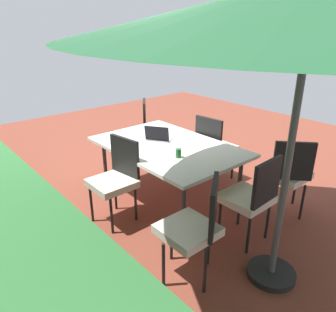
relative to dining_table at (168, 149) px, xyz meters
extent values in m
cube|color=brown|center=(0.00, 0.00, -0.70)|extent=(10.00, 10.00, 0.02)
cube|color=silver|center=(0.00, 0.00, 0.03)|extent=(1.89, 1.24, 0.04)
cylinder|color=#333333|center=(-0.79, -0.47, -0.34)|extent=(0.05, 0.05, 0.70)
cylinder|color=#333333|center=(0.79, -0.47, -0.34)|extent=(0.05, 0.05, 0.70)
cylinder|color=#333333|center=(-0.79, 0.47, -0.34)|extent=(0.05, 0.05, 0.70)
cylinder|color=#333333|center=(0.79, 0.47, -0.34)|extent=(0.05, 0.05, 0.70)
cylinder|color=#4C4C4C|center=(-1.74, 0.24, 0.51)|extent=(0.06, 0.06, 2.40)
cone|color=#1E512D|center=(-1.74, 0.24, 1.56)|extent=(3.39, 3.39, 0.39)
cylinder|color=black|center=(-1.74, 0.24, -0.66)|extent=(0.44, 0.44, 0.06)
cube|color=beige|center=(1.22, -0.81, -0.20)|extent=(0.46, 0.46, 0.08)
cube|color=black|center=(1.34, -0.64, 0.06)|extent=(0.37, 0.30, 0.45)
cylinder|color=black|center=(0.97, -0.84, -0.47)|extent=(0.03, 0.03, 0.45)
cylinder|color=black|center=(1.25, -1.06, -0.47)|extent=(0.03, 0.03, 0.45)
cylinder|color=black|center=(1.18, -0.55, -0.47)|extent=(0.03, 0.03, 0.45)
cylinder|color=black|center=(1.47, -0.77, -0.47)|extent=(0.03, 0.03, 0.45)
cube|color=beige|center=(-1.17, -0.85, -0.20)|extent=(0.46, 0.46, 0.08)
cube|color=black|center=(-1.32, -0.70, 0.06)|extent=(0.35, 0.32, 0.45)
cylinder|color=black|center=(-1.19, -1.11, -0.47)|extent=(0.03, 0.03, 0.45)
cylinder|color=black|center=(-0.92, -0.87, -0.47)|extent=(0.03, 0.03, 0.45)
cylinder|color=black|center=(-1.43, -0.84, -0.47)|extent=(0.03, 0.03, 0.45)
cylinder|color=black|center=(-1.16, -0.60, -0.47)|extent=(0.03, 0.03, 0.45)
cube|color=beige|center=(-0.04, -0.89, -0.20)|extent=(0.46, 0.46, 0.08)
cube|color=black|center=(-0.06, -0.68, 0.06)|extent=(0.44, 0.08, 0.45)
cylinder|color=black|center=(-0.21, -1.09, -0.47)|extent=(0.03, 0.03, 0.45)
cylinder|color=black|center=(0.15, -1.06, -0.47)|extent=(0.03, 0.03, 0.45)
cylinder|color=black|center=(-0.24, -0.73, -0.47)|extent=(0.03, 0.03, 0.45)
cylinder|color=black|center=(0.12, -0.70, -0.47)|extent=(0.03, 0.03, 0.45)
cube|color=beige|center=(-1.21, 0.81, -0.20)|extent=(0.46, 0.46, 0.08)
cube|color=black|center=(-1.38, 0.69, 0.06)|extent=(0.30, 0.37, 0.45)
cylinder|color=black|center=(-0.96, 0.78, -0.47)|extent=(0.03, 0.03, 0.45)
cylinder|color=black|center=(-1.18, 1.07, -0.47)|extent=(0.03, 0.03, 0.45)
cylinder|color=black|center=(-1.24, 0.56, -0.47)|extent=(0.03, 0.03, 0.45)
cylinder|color=black|center=(-1.46, 0.85, -0.47)|extent=(0.03, 0.03, 0.45)
cube|color=beige|center=(-0.01, 0.84, -0.20)|extent=(0.46, 0.46, 0.08)
cube|color=black|center=(0.02, 0.64, 0.06)|extent=(0.44, 0.10, 0.45)
cylinder|color=black|center=(0.14, 1.05, -0.47)|extent=(0.03, 0.03, 0.45)
cylinder|color=black|center=(-0.21, 1.00, -0.47)|extent=(0.03, 0.03, 0.45)
cylinder|color=black|center=(0.20, 0.69, -0.47)|extent=(0.03, 0.03, 0.45)
cylinder|color=black|center=(-0.16, 0.64, -0.47)|extent=(0.03, 0.03, 0.45)
cube|color=beige|center=(-1.20, -0.03, -0.20)|extent=(0.46, 0.46, 0.08)
cube|color=black|center=(-1.41, -0.04, 0.06)|extent=(0.06, 0.44, 0.45)
cylinder|color=black|center=(-1.01, -0.20, -0.47)|extent=(0.03, 0.03, 0.45)
cylinder|color=black|center=(-1.03, 0.16, -0.47)|extent=(0.03, 0.03, 0.45)
cylinder|color=black|center=(-1.37, -0.22, -0.47)|extent=(0.03, 0.03, 0.45)
cylinder|color=black|center=(-1.39, 0.14, -0.47)|extent=(0.03, 0.03, 0.45)
cube|color=#B7B7BC|center=(0.24, -0.06, 0.05)|extent=(0.39, 0.36, 0.02)
cube|color=black|center=(0.18, 0.03, 0.16)|extent=(0.30, 0.22, 0.20)
cylinder|color=#286B33|center=(-0.38, 0.17, 0.10)|extent=(0.07, 0.07, 0.11)
camera|label=1|loc=(-2.89, 2.49, 1.48)|focal=34.63mm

